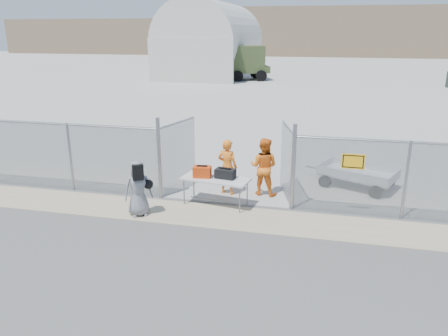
% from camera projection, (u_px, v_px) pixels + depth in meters
% --- Properties ---
extents(ground, '(160.00, 160.00, 0.00)m').
position_uv_depth(ground, '(207.00, 232.00, 11.22)').
color(ground, '#484848').
extents(tarmac_inside, '(160.00, 80.00, 0.01)m').
position_uv_depth(tarmac_inside, '(302.00, 74.00, 50.21)').
color(tarmac_inside, '#A8A7A2').
rests_on(tarmac_inside, ground).
extents(dirt_strip, '(44.00, 1.60, 0.01)m').
position_uv_depth(dirt_strip, '(216.00, 216.00, 12.15)').
color(dirt_strip, tan).
rests_on(dirt_strip, ground).
extents(distant_hills, '(140.00, 6.00, 9.00)m').
position_uv_depth(distant_hills, '(342.00, 32.00, 81.19)').
color(distant_hills, '#7F684F').
rests_on(distant_hills, ground).
extents(chain_link_fence, '(40.00, 0.20, 2.20)m').
position_uv_depth(chain_link_fence, '(224.00, 168.00, 12.74)').
color(chain_link_fence, gray).
rests_on(chain_link_fence, ground).
extents(quonset_hangar, '(9.00, 18.00, 8.00)m').
position_uv_depth(quonset_hangar, '(214.00, 38.00, 49.28)').
color(quonset_hangar, beige).
rests_on(quonset_hangar, ground).
extents(folding_table, '(2.07, 1.11, 0.83)m').
position_uv_depth(folding_table, '(216.00, 191.00, 12.82)').
color(folding_table, silver).
rests_on(folding_table, ground).
extents(orange_bag, '(0.54, 0.39, 0.32)m').
position_uv_depth(orange_bag, '(202.00, 172.00, 12.75)').
color(orange_bag, red).
rests_on(orange_bag, folding_table).
extents(black_duffel, '(0.61, 0.42, 0.27)m').
position_uv_depth(black_duffel, '(225.00, 174.00, 12.66)').
color(black_duffel, black).
rests_on(black_duffel, folding_table).
extents(security_worker_left, '(0.73, 0.56, 1.77)m').
position_uv_depth(security_worker_left, '(227.00, 167.00, 13.55)').
color(security_worker_left, orange).
rests_on(security_worker_left, ground).
extents(security_worker_right, '(0.98, 0.81, 1.82)m').
position_uv_depth(security_worker_right, '(264.00, 167.00, 13.50)').
color(security_worker_right, orange).
rests_on(security_worker_right, ground).
extents(visitor, '(0.93, 0.84, 1.58)m').
position_uv_depth(visitor, '(138.00, 188.00, 12.00)').
color(visitor, gray).
rests_on(visitor, ground).
extents(utility_trailer, '(3.43, 2.67, 0.74)m').
position_uv_depth(utility_trailer, '(358.00, 176.00, 14.30)').
color(utility_trailer, silver).
rests_on(utility_trailer, ground).
extents(military_truck, '(7.58, 5.00, 3.39)m').
position_uv_depth(military_truck, '(233.00, 63.00, 43.93)').
color(military_truck, '#3F4E27').
rests_on(military_truck, ground).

